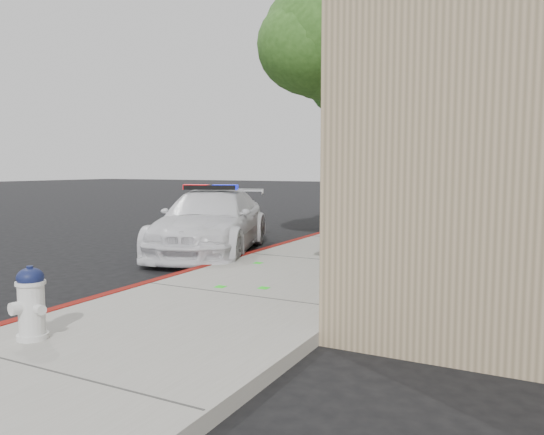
{
  "coord_description": "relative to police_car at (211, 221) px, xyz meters",
  "views": [
    {
      "loc": [
        5.21,
        -5.9,
        1.83
      ],
      "look_at": [
        0.67,
        2.82,
        0.9
      ],
      "focal_mm": 34.77,
      "sensor_mm": 36.0,
      "label": 1
    }
  ],
  "objects": [
    {
      "name": "ground",
      "position": [
        1.16,
        -3.48,
        -0.68
      ],
      "size": [
        120.0,
        120.0,
        0.0
      ],
      "primitive_type": "plane",
      "color": "black",
      "rests_on": "ground"
    },
    {
      "name": "sidewalk",
      "position": [
        2.76,
        -0.48,
        -0.61
      ],
      "size": [
        3.2,
        60.0,
        0.15
      ],
      "primitive_type": "cube",
      "color": "gray",
      "rests_on": "ground"
    },
    {
      "name": "red_curb",
      "position": [
        1.22,
        -0.48,
        -0.6
      ],
      "size": [
        0.14,
        60.0,
        0.16
      ],
      "primitive_type": "cube",
      "color": "maroon",
      "rests_on": "ground"
    },
    {
      "name": "police_car",
      "position": [
        0.0,
        0.0,
        0.0
      ],
      "size": [
        3.36,
        5.03,
        1.47
      ],
      "rotation": [
        0.0,
        0.0,
        0.34
      ],
      "color": "white",
      "rests_on": "ground"
    },
    {
      "name": "fire_hydrant",
      "position": [
        1.93,
        -6.0,
        -0.17
      ],
      "size": [
        0.42,
        0.36,
        0.73
      ],
      "rotation": [
        0.0,
        0.0,
        -0.19
      ],
      "color": "silver",
      "rests_on": "sidewalk"
    },
    {
      "name": "street_tree_near",
      "position": [
        2.31,
        1.37,
        3.76
      ],
      "size": [
        3.17,
        3.16,
        5.75
      ],
      "rotation": [
        0.0,
        0.0,
        0.19
      ],
      "color": "black",
      "rests_on": "sidewalk"
    },
    {
      "name": "street_tree_mid",
      "position": [
        1.87,
        4.68,
        3.47
      ],
      "size": [
        2.9,
        2.79,
        5.31
      ],
      "rotation": [
        0.0,
        0.0,
        0.04
      ],
      "color": "black",
      "rests_on": "sidewalk"
    },
    {
      "name": "street_tree_far",
      "position": [
        1.9,
        6.82,
        4.27
      ],
      "size": [
        3.51,
        3.42,
        6.39
      ],
      "rotation": [
        0.0,
        0.0,
        0.14
      ],
      "color": "black",
      "rests_on": "sidewalk"
    }
  ]
}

